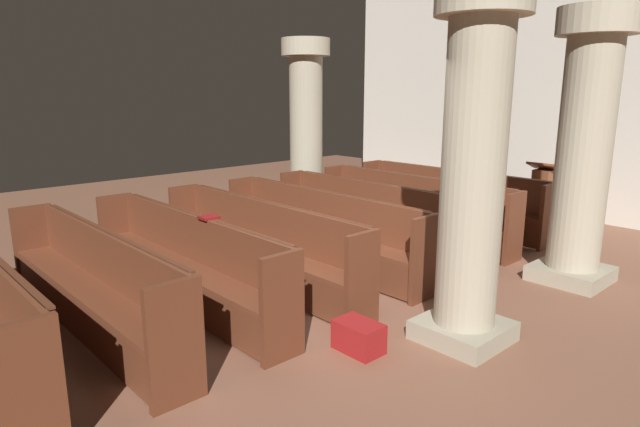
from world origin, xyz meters
The scene contains 15 objects.
ground_plane centered at (0.00, 0.00, 0.00)m, with size 19.20×19.20×0.00m, color brown.
back_wall centered at (0.00, 6.08, 2.25)m, with size 10.00×0.16×4.50m, color silver.
pew_row_0 centered at (-1.08, 3.87, 0.50)m, with size 3.45×0.47×0.95m.
pew_row_1 centered at (-1.08, 2.89, 0.50)m, with size 3.45×0.46×0.95m.
pew_row_2 centered at (-1.08, 1.92, 0.50)m, with size 3.45×0.46×0.95m.
pew_row_3 centered at (-1.08, 0.94, 0.50)m, with size 3.45×0.47×0.95m.
pew_row_4 centered at (-1.08, -0.04, 0.50)m, with size 3.45×0.46×0.95m.
pew_row_5 centered at (-1.08, -1.01, 0.50)m, with size 3.45×0.46×0.95m.
pew_row_6 centered at (-1.08, -1.99, 0.50)m, with size 3.45×0.47×0.95m.
pillar_aisle_side centered at (1.43, 2.75, 1.64)m, with size 0.86×0.86×3.14m.
pillar_far_side centered at (-3.54, 2.88, 1.64)m, with size 0.86×0.86×3.14m.
pillar_aisle_rear centered at (1.43, 0.42, 1.64)m, with size 0.79×0.79×3.14m.
lectern centered at (-0.08, 5.11, 0.45)m, with size 0.48×0.45×1.08m.
hymn_book centered at (-0.85, -0.83, 0.97)m, with size 0.17×0.19×0.03m, color maroon.
kneeler_box_red centered at (0.93, -0.44, 0.13)m, with size 0.43×0.28×0.27m, color maroon.
Camera 1 is at (3.91, -3.65, 2.26)m, focal length 30.18 mm.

